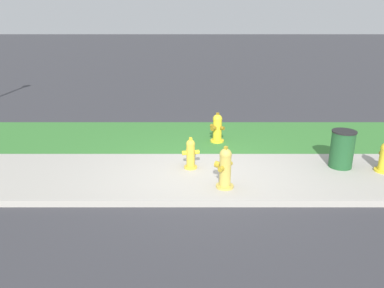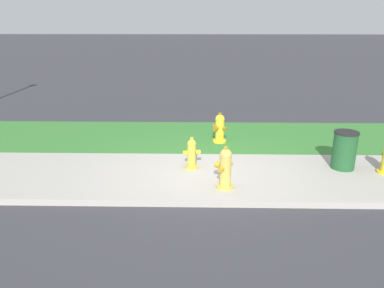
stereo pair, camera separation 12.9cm
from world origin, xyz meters
name	(u,v)px [view 2 (the right image)]	position (x,y,z in m)	size (l,w,h in m)	color
ground_plane	(203,175)	(0.00, 0.00, 0.00)	(120.00, 120.00, 0.00)	#38383D
sidewalk_pavement	(203,175)	(0.00, 0.00, 0.01)	(18.00, 2.33, 0.01)	#ADA89E
grass_verge	(202,136)	(0.00, 2.51, 0.00)	(18.00, 2.70, 0.01)	#387A33
street_curb	(203,202)	(0.00, -1.25, 0.06)	(18.00, 0.16, 0.12)	#ADA89E
fire_hydrant_by_grass_verge	(225,168)	(0.40, -0.58, 0.39)	(0.37, 0.37, 0.80)	gold
fire_hydrant_mid_block	(220,128)	(0.42, 2.06, 0.36)	(0.36, 0.37, 0.75)	yellow
fire_hydrant_at_driveway	(192,154)	(-0.23, 0.34, 0.32)	(0.36, 0.33, 0.67)	gold
trash_bin	(344,150)	(2.88, 0.41, 0.40)	(0.49, 0.49, 0.79)	#1E5128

